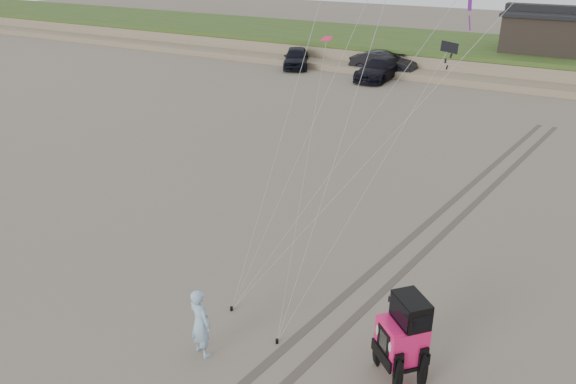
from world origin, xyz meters
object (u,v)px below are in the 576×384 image
at_px(truck_c, 379,69).
at_px(man, 200,323).
at_px(truck_a, 296,57).
at_px(cabin, 548,31).
at_px(truck_b, 383,63).
at_px(jeep, 401,347).

distance_m(truck_c, man, 31.48).
bearing_deg(truck_a, cabin, -3.02).
bearing_deg(cabin, truck_c, -142.40).
height_order(cabin, truck_a, cabin).
height_order(cabin, truck_b, cabin).
bearing_deg(cabin, truck_b, -151.08).
relative_size(cabin, truck_a, 1.35).
bearing_deg(jeep, truck_a, 165.46).
bearing_deg(truck_a, truck_b, -14.91).
xyz_separation_m(cabin, truck_a, (-17.57, -7.13, -2.43)).
height_order(truck_b, truck_c, truck_b).
relative_size(truck_c, man, 2.88).
bearing_deg(cabin, truck_a, -157.91).
bearing_deg(truck_b, jeep, -158.20).
bearing_deg(truck_c, man, -74.83).
relative_size(jeep, man, 2.52).
xyz_separation_m(cabin, truck_c, (-10.24, -7.88, -2.46)).
xyz_separation_m(jeep, man, (-4.55, -1.59, 0.06)).
relative_size(truck_a, jeep, 1.01).
xyz_separation_m(cabin, man, (-3.29, -38.59, -2.30)).
distance_m(truck_c, jeep, 31.31).
distance_m(cabin, truck_a, 19.12).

